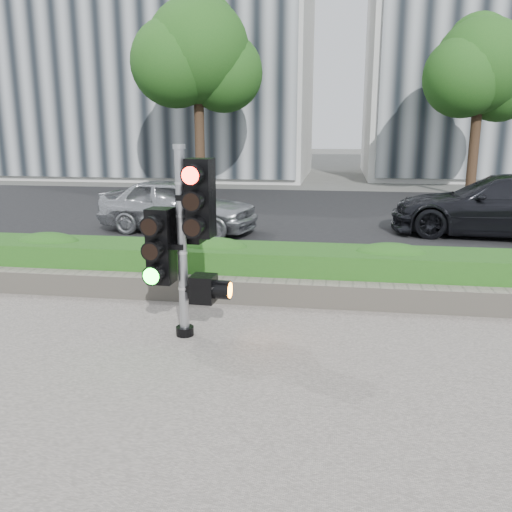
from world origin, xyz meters
name	(u,v)px	position (x,y,z in m)	size (l,w,h in m)	color
ground	(269,360)	(0.00, 0.00, 0.00)	(120.00, 120.00, 0.00)	#51514C
road	(314,216)	(0.00, 10.00, 0.01)	(60.00, 13.00, 0.02)	black
curb	(294,279)	(0.00, 3.15, 0.06)	(60.00, 0.25, 0.12)	gray
stone_wall	(286,293)	(0.00, 1.90, 0.20)	(12.00, 0.32, 0.34)	gray
hedge	(291,270)	(0.00, 2.55, 0.37)	(12.00, 1.00, 0.68)	#43962E
building_left	(153,27)	(-9.00, 23.00, 7.50)	(16.00, 9.00, 15.00)	#B7B7B2
tree_left	(198,55)	(-4.52, 14.56, 5.04)	(4.61, 4.03, 7.34)	black
tree_right	(480,70)	(5.48, 15.55, 4.48)	(4.10, 3.58, 6.53)	black
traffic_signal	(185,233)	(-1.08, 0.54, 1.30)	(0.81, 0.60, 2.31)	black
car_silver	(178,205)	(-3.15, 7.06, 0.68)	(1.55, 3.86, 1.32)	#A2A5A9
car_dark	(502,205)	(4.46, 7.73, 0.74)	(2.03, 4.99, 1.45)	black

